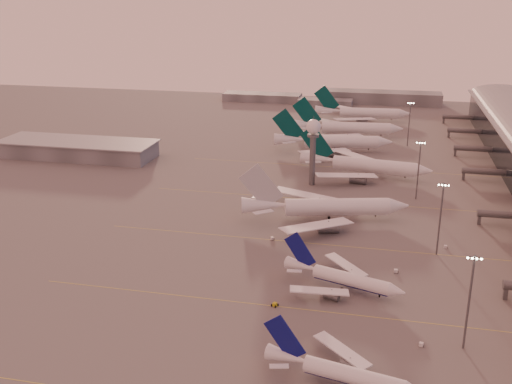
# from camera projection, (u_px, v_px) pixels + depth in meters

# --- Properties ---
(ground) EXTENTS (700.00, 700.00, 0.00)m
(ground) POSITION_uv_depth(u_px,v_px,m) (234.00, 321.00, 158.17)
(ground) COLOR #5D5A5A
(ground) RESTS_ON ground
(taxiway_markings) EXTENTS (180.00, 185.25, 0.02)m
(taxiway_markings) POSITION_uv_depth(u_px,v_px,m) (360.00, 246.00, 203.74)
(taxiway_markings) COLOR gold
(taxiway_markings) RESTS_ON ground
(hangar) EXTENTS (82.00, 27.00, 8.50)m
(hangar) POSITION_uv_depth(u_px,v_px,m) (78.00, 149.00, 310.74)
(hangar) COLOR #5C5F63
(hangar) RESTS_ON ground
(radar_tower) EXTENTS (6.40, 6.40, 31.10)m
(radar_tower) POSITION_uv_depth(u_px,v_px,m) (313.00, 139.00, 261.23)
(radar_tower) COLOR #55585D
(radar_tower) RESTS_ON ground
(mast_a) EXTENTS (3.60, 0.56, 25.00)m
(mast_a) POSITION_uv_depth(u_px,v_px,m) (469.00, 298.00, 141.82)
(mast_a) COLOR #55585D
(mast_a) RESTS_ON ground
(mast_b) EXTENTS (3.60, 0.56, 25.00)m
(mast_b) POSITION_uv_depth(u_px,v_px,m) (440.00, 216.00, 193.25)
(mast_b) COLOR #55585D
(mast_b) RESTS_ON ground
(mast_c) EXTENTS (3.60, 0.56, 25.00)m
(mast_c) POSITION_uv_depth(u_px,v_px,m) (419.00, 167.00, 245.08)
(mast_c) COLOR #55585D
(mast_c) RESTS_ON ground
(mast_d) EXTENTS (3.60, 0.56, 25.00)m
(mast_d) POSITION_uv_depth(u_px,v_px,m) (409.00, 122.00, 328.63)
(mast_d) COLOR #55585D
(mast_d) RESTS_ON ground
(distant_horizon) EXTENTS (165.00, 37.50, 9.00)m
(distant_horizon) POSITION_uv_depth(u_px,v_px,m) (344.00, 98.00, 456.74)
(distant_horizon) COLOR #5C5F63
(distant_horizon) RESTS_ON ground
(narrowbody_near) EXTENTS (36.45, 28.79, 14.42)m
(narrowbody_near) POSITION_uv_depth(u_px,v_px,m) (342.00, 376.00, 131.08)
(narrowbody_near) COLOR white
(narrowbody_near) RESTS_ON ground
(narrowbody_mid) EXTENTS (36.64, 28.76, 14.82)m
(narrowbody_mid) POSITION_uv_depth(u_px,v_px,m) (343.00, 280.00, 173.91)
(narrowbody_mid) COLOR white
(narrowbody_mid) RESTS_ON ground
(widebody_white) EXTENTS (62.99, 49.88, 22.57)m
(widebody_white) POSITION_uv_depth(u_px,v_px,m) (326.00, 210.00, 225.55)
(widebody_white) COLOR white
(widebody_white) RESTS_ON ground
(greentail_a) EXTENTS (62.16, 49.87, 22.66)m
(greentail_a) POSITION_uv_depth(u_px,v_px,m) (365.00, 168.00, 278.47)
(greentail_a) COLOR white
(greentail_a) RESTS_ON ground
(greentail_b) EXTENTS (63.80, 51.13, 23.31)m
(greentail_b) POSITION_uv_depth(u_px,v_px,m) (333.00, 144.00, 320.48)
(greentail_b) COLOR white
(greentail_b) RESTS_ON ground
(greentail_c) EXTENTS (64.76, 52.07, 23.54)m
(greentail_c) POSITION_uv_depth(u_px,v_px,m) (348.00, 130.00, 351.67)
(greentail_c) COLOR white
(greentail_c) RESTS_ON ground
(greentail_d) EXTENTS (63.44, 51.09, 23.04)m
(greentail_d) POSITION_uv_depth(u_px,v_px,m) (363.00, 115.00, 394.56)
(greentail_d) COLOR white
(greentail_d) RESTS_ON ground
(gsv_catering_a) EXTENTS (5.20, 3.21, 3.96)m
(gsv_catering_a) POSITION_uv_depth(u_px,v_px,m) (423.00, 340.00, 146.22)
(gsv_catering_a) COLOR silver
(gsv_catering_a) RESTS_ON ground
(gsv_tug_mid) EXTENTS (4.07, 3.41, 1.00)m
(gsv_tug_mid) POSITION_uv_depth(u_px,v_px,m) (275.00, 305.00, 165.23)
(gsv_tug_mid) COLOR gold
(gsv_tug_mid) RESTS_ON ground
(gsv_truck_b) EXTENTS (6.03, 2.95, 2.33)m
(gsv_truck_b) POSITION_uv_depth(u_px,v_px,m) (397.00, 269.00, 184.48)
(gsv_truck_b) COLOR silver
(gsv_truck_b) RESTS_ON ground
(gsv_truck_c) EXTENTS (5.39, 5.31, 2.25)m
(gsv_truck_c) POSITION_uv_depth(u_px,v_px,m) (273.00, 237.00, 208.81)
(gsv_truck_c) COLOR silver
(gsv_truck_c) RESTS_ON ground
(gsv_catering_b) EXTENTS (4.82, 2.70, 3.76)m
(gsv_catering_b) POSITION_uv_depth(u_px,v_px,m) (446.00, 243.00, 201.79)
(gsv_catering_b) COLOR silver
(gsv_catering_b) RESTS_ON ground
(gsv_tug_far) EXTENTS (3.74, 3.58, 0.93)m
(gsv_tug_far) POSITION_uv_depth(u_px,v_px,m) (355.00, 200.00, 246.36)
(gsv_tug_far) COLOR silver
(gsv_tug_far) RESTS_ON ground
(gsv_tug_hangar) EXTENTS (4.26, 3.44, 1.06)m
(gsv_tug_hangar) POSITION_uv_depth(u_px,v_px,m) (384.00, 167.00, 291.65)
(gsv_tug_hangar) COLOR gold
(gsv_tug_hangar) RESTS_ON ground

